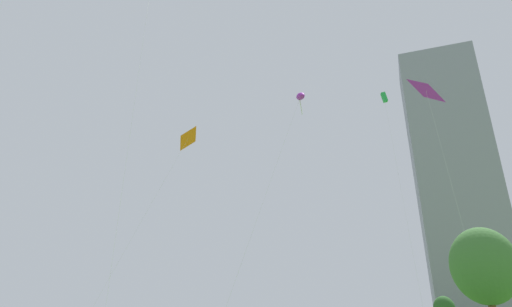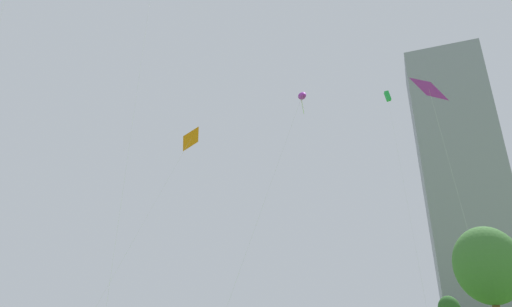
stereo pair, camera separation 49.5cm
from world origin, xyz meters
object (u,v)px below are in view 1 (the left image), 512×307
Objects in this scene: kite_flying_0 at (426,91)px; kite_flying_4 at (187,139)px; distant_highrise_0 at (456,184)px; park_tree_0 at (484,266)px; kite_flying_6 at (384,98)px; kite_flying_2 at (300,97)px.

kite_flying_4 is at bearing 174.18° from kite_flying_0.
kite_flying_4 is 128.07m from distant_highrise_0.
park_tree_0 is at bearing -10.40° from kite_flying_4.
distant_highrise_0 is (40.37, 110.43, 42.56)m from park_tree_0.
kite_flying_0 is 17.93m from park_tree_0.
distant_highrise_0 reaches higher than kite_flying_4.
kite_flying_6 is (23.24, 6.75, 7.72)m from kite_flying_4.
kite_flying_2 is 17.25m from kite_flying_6.
kite_flying_2 is 21.54m from park_tree_0.
kite_flying_0 reaches higher than park_tree_0.
kite_flying_0 is 1.06× the size of kite_flying_2.
kite_flying_0 is 10.60m from kite_flying_6.
kite_flying_2 is at bearing -178.44° from park_tree_0.
park_tree_0 is at bearing -60.86° from kite_flying_0.
park_tree_0 is at bearing 1.56° from kite_flying_2.
kite_flying_4 is 30.71m from park_tree_0.
kite_flying_0 is 25.60m from kite_flying_4.
kite_flying_4 is 0.74× the size of kite_flying_6.
kite_flying_2 is 126.25m from distant_highrise_0.
kite_flying_6 is 3.05× the size of park_tree_0.
kite_flying_2 is (-12.84, -2.68, -1.47)m from kite_flying_0.
kite_flying_4 is (-25.28, 2.58, -3.12)m from kite_flying_0.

